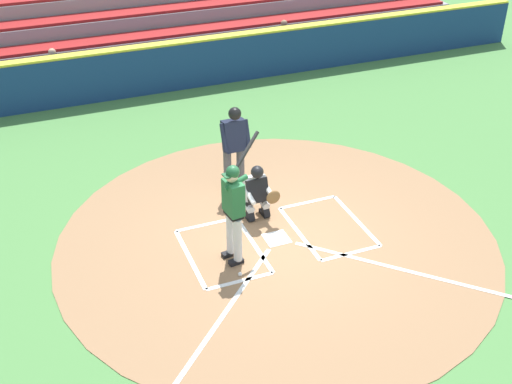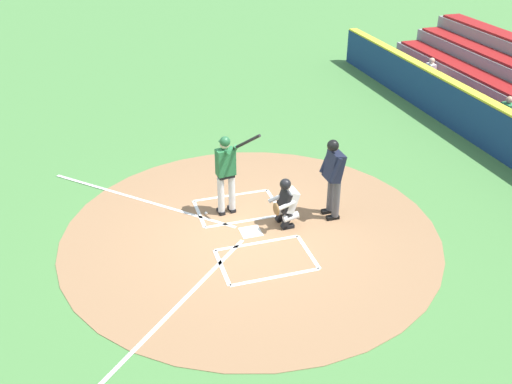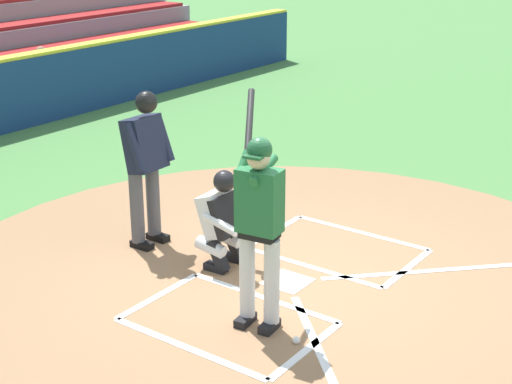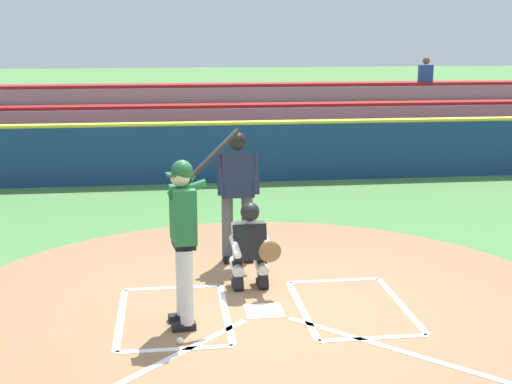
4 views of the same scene
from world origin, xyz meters
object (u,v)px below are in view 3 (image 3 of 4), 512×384
Objects in this scene: batter at (259,219)px; plate_umpire at (146,158)px; catcher at (224,217)px; baseball at (296,340)px.

batter is 2.31m from plate_umpire.
batter is at bearing 51.47° from catcher.
catcher is 0.61× the size of plate_umpire.
baseball is at bearing 58.99° from catcher.
batter is 1.47m from catcher.
batter reaches higher than baseball.
catcher reaches higher than baseball.
batter is at bearing -99.29° from baseball.
baseball is at bearing 80.71° from batter.
baseball is (0.93, 1.55, -0.55)m from catcher.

